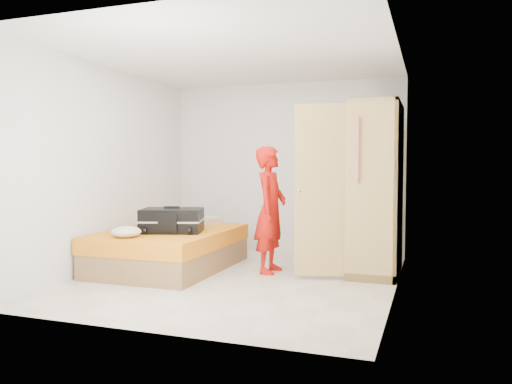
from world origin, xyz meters
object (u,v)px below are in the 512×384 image
(bed, at_px, (170,249))
(suitcase, at_px, (172,220))
(wardrobe, at_px, (372,193))
(round_cushion, at_px, (126,232))
(person, at_px, (271,210))

(bed, xyz_separation_m, suitcase, (0.11, -0.14, 0.40))
(wardrobe, height_order, suitcase, wardrobe)
(bed, xyz_separation_m, wardrobe, (2.50, 0.58, 0.75))
(suitcase, relative_size, round_cushion, 2.57)
(wardrobe, relative_size, suitcase, 2.36)
(round_cushion, bearing_deg, person, 33.51)
(bed, height_order, person, person)
(person, height_order, suitcase, person)
(round_cushion, bearing_deg, suitcase, 65.88)
(round_cushion, bearing_deg, wardrobe, 26.36)
(suitcase, bearing_deg, round_cushion, -131.54)
(wardrobe, xyz_separation_m, round_cushion, (-2.66, -1.32, -0.43))
(bed, relative_size, wardrobe, 0.96)
(suitcase, bearing_deg, bed, 111.19)
(bed, xyz_separation_m, round_cushion, (-0.16, -0.74, 0.31))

